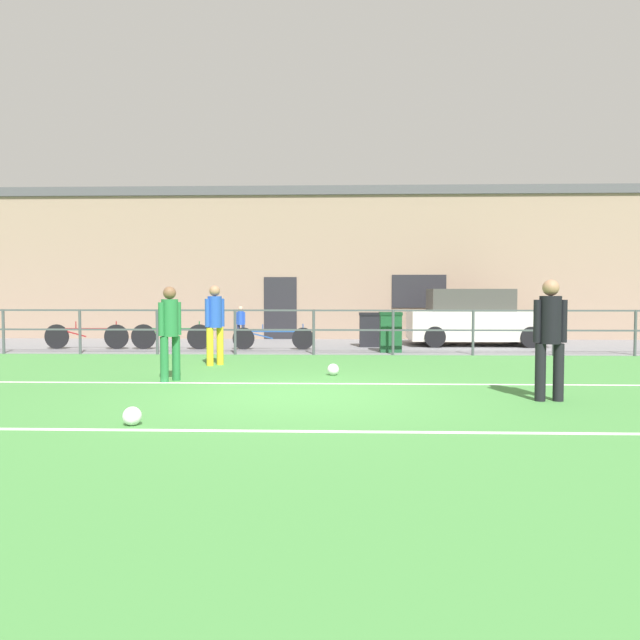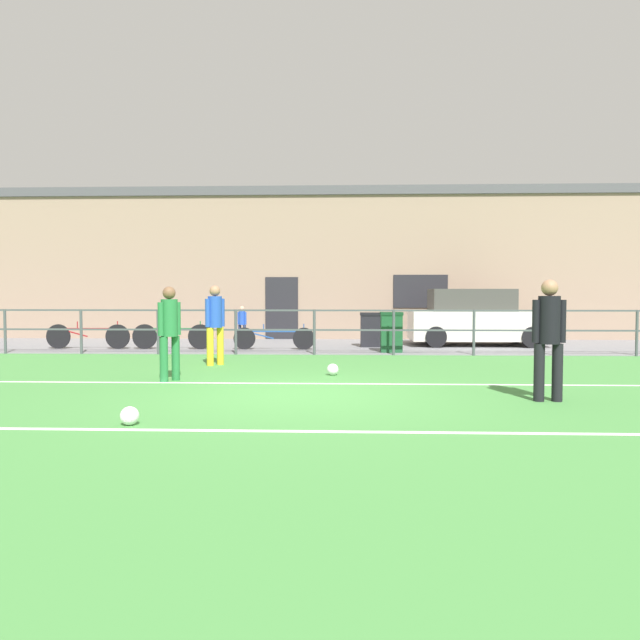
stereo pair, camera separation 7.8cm
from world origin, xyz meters
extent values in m
cube|color=#478C42|center=(0.00, 0.00, -0.02)|extent=(60.00, 44.00, 0.04)
cube|color=white|center=(0.00, 1.15, 0.00)|extent=(36.00, 0.11, 0.00)
cube|color=white|center=(0.00, -2.46, 0.00)|extent=(36.00, 0.11, 0.00)
cube|color=slate|center=(0.00, 8.50, 0.01)|extent=(48.00, 5.00, 0.02)
cylinder|color=#474C51|center=(-8.00, 6.00, 0.57)|extent=(0.07, 0.07, 1.15)
cylinder|color=#474C51|center=(-6.00, 6.00, 0.57)|extent=(0.07, 0.07, 1.15)
cylinder|color=#474C51|center=(-4.00, 6.00, 0.57)|extent=(0.07, 0.07, 1.15)
cylinder|color=#474C51|center=(-2.00, 6.00, 0.57)|extent=(0.07, 0.07, 1.15)
cylinder|color=#474C51|center=(0.00, 6.00, 0.57)|extent=(0.07, 0.07, 1.15)
cylinder|color=#474C51|center=(2.00, 6.00, 0.57)|extent=(0.07, 0.07, 1.15)
cylinder|color=#474C51|center=(4.00, 6.00, 0.57)|extent=(0.07, 0.07, 1.15)
cylinder|color=#474C51|center=(6.00, 6.00, 0.57)|extent=(0.07, 0.07, 1.15)
cylinder|color=#474C51|center=(8.00, 6.00, 0.57)|extent=(0.07, 0.07, 1.15)
cube|color=#474C51|center=(0.00, 6.00, 1.13)|extent=(36.00, 0.04, 0.04)
cube|color=#474C51|center=(0.00, 6.00, 0.63)|extent=(36.00, 0.04, 0.04)
cube|color=gray|center=(0.00, 12.20, 2.42)|extent=(28.00, 2.40, 4.83)
cube|color=#232328|center=(-1.34, 10.98, 1.05)|extent=(1.10, 0.04, 2.10)
cube|color=#232328|center=(3.29, 10.98, 1.62)|extent=(1.80, 0.04, 1.10)
cube|color=#4C4C51|center=(0.00, 12.20, 4.98)|extent=(28.00, 2.56, 0.30)
cylinder|color=black|center=(3.57, -0.41, 0.42)|extent=(0.15, 0.15, 0.83)
cylinder|color=black|center=(3.84, -0.41, 0.42)|extent=(0.15, 0.15, 0.83)
cylinder|color=black|center=(3.71, -0.41, 1.18)|extent=(0.31, 0.31, 0.69)
sphere|color=#A37556|center=(3.71, -0.41, 1.64)|extent=(0.24, 0.24, 0.24)
cylinder|color=black|center=(3.52, -0.42, 1.16)|extent=(0.11, 0.11, 0.62)
cylinder|color=black|center=(3.89, -0.41, 1.16)|extent=(0.11, 0.11, 0.62)
cylinder|color=gold|center=(-1.95, 3.83, 0.41)|extent=(0.15, 0.15, 0.82)
cylinder|color=gold|center=(-2.13, 3.65, 0.41)|extent=(0.15, 0.15, 0.82)
cylinder|color=blue|center=(-2.04, 3.74, 1.16)|extent=(0.30, 0.30, 0.68)
sphere|color=#A37556|center=(-2.04, 3.74, 1.61)|extent=(0.23, 0.23, 0.23)
cylinder|color=blue|center=(-1.91, 3.87, 1.14)|extent=(0.11, 0.11, 0.61)
cylinder|color=blue|center=(-2.17, 3.61, 1.14)|extent=(0.11, 0.11, 0.61)
cylinder|color=#237038|center=(-2.42, 1.26, 0.40)|extent=(0.15, 0.15, 0.80)
cylinder|color=#237038|center=(-2.26, 1.46, 0.40)|extent=(0.15, 0.15, 0.80)
cylinder|color=#237038|center=(-2.34, 1.36, 1.13)|extent=(0.29, 0.29, 0.66)
sphere|color=brown|center=(-2.34, 1.36, 1.57)|extent=(0.23, 0.23, 0.23)
cylinder|color=#237038|center=(-2.46, 1.22, 1.11)|extent=(0.10, 0.10, 0.59)
cylinder|color=#237038|center=(-2.23, 1.50, 1.11)|extent=(0.10, 0.10, 0.59)
sphere|color=white|center=(0.54, 2.22, 0.11)|extent=(0.22, 0.22, 0.22)
sphere|color=white|center=(-1.78, -2.22, 0.11)|extent=(0.22, 0.22, 0.22)
cylinder|color=#232D4C|center=(-2.42, 9.82, 0.29)|extent=(0.10, 0.10, 0.54)
cylinder|color=#232D4C|center=(-2.58, 9.87, 0.29)|extent=(0.10, 0.10, 0.54)
cylinder|color=blue|center=(-2.50, 9.85, 0.78)|extent=(0.20, 0.20, 0.44)
sphere|color=tan|center=(-2.50, 9.85, 1.07)|extent=(0.15, 0.15, 0.15)
cylinder|color=blue|center=(-2.38, 9.81, 0.77)|extent=(0.07, 0.07, 0.40)
cylinder|color=blue|center=(-2.61, 9.89, 0.77)|extent=(0.07, 0.07, 0.40)
cube|color=silver|center=(4.70, 8.82, 0.61)|extent=(3.96, 1.76, 0.85)
cube|color=#43413E|center=(4.50, 8.82, 1.36)|extent=(2.37, 1.48, 0.65)
cylinder|color=black|center=(3.36, 7.98, 0.32)|extent=(0.60, 0.18, 0.60)
cylinder|color=black|center=(6.05, 7.98, 0.32)|extent=(0.60, 0.18, 0.60)
cylinder|color=black|center=(3.36, 9.67, 0.32)|extent=(0.60, 0.18, 0.60)
cylinder|color=black|center=(6.05, 9.67, 0.32)|extent=(0.60, 0.18, 0.60)
cylinder|color=black|center=(-7.18, 7.20, 0.36)|extent=(0.68, 0.04, 0.68)
cylinder|color=black|center=(-5.51, 7.20, 0.36)|extent=(0.68, 0.04, 0.68)
cube|color=maroon|center=(-6.35, 7.20, 0.58)|extent=(1.31, 0.04, 0.04)
cube|color=maroon|center=(-6.76, 7.20, 0.47)|extent=(0.82, 0.03, 0.24)
cylinder|color=maroon|center=(-6.64, 7.20, 0.68)|extent=(0.03, 0.03, 0.20)
cylinder|color=maroon|center=(-5.51, 7.20, 0.65)|extent=(0.03, 0.03, 0.28)
cylinder|color=black|center=(-1.98, 7.20, 0.32)|extent=(0.60, 0.04, 0.60)
cylinder|color=black|center=(-0.35, 7.20, 0.32)|extent=(0.60, 0.04, 0.60)
cube|color=#234C99|center=(-1.16, 7.20, 0.52)|extent=(1.27, 0.04, 0.04)
cube|color=#234C99|center=(-1.57, 7.20, 0.42)|extent=(0.80, 0.03, 0.22)
cylinder|color=#234C99|center=(-1.45, 7.20, 0.62)|extent=(0.03, 0.03, 0.20)
cylinder|color=#234C99|center=(-0.35, 7.20, 0.59)|extent=(0.03, 0.03, 0.28)
cylinder|color=black|center=(-4.75, 7.20, 0.36)|extent=(0.69, 0.04, 0.69)
cylinder|color=black|center=(-3.20, 7.20, 0.36)|extent=(0.69, 0.04, 0.69)
cube|color=#1E6633|center=(-3.97, 7.20, 0.59)|extent=(1.21, 0.04, 0.04)
cube|color=#1E6633|center=(-4.36, 7.20, 0.48)|extent=(0.76, 0.03, 0.25)
cylinder|color=#1E6633|center=(-4.25, 7.20, 0.69)|extent=(0.03, 0.03, 0.20)
cylinder|color=#1E6633|center=(-3.20, 7.20, 0.66)|extent=(0.03, 0.03, 0.28)
cube|color=#194C28|center=(1.99, 6.63, 0.50)|extent=(0.55, 0.46, 0.97)
cube|color=#143D20|center=(1.99, 6.63, 1.03)|extent=(0.58, 0.50, 0.08)
cube|color=black|center=(1.51, 8.18, 0.47)|extent=(0.56, 0.47, 0.90)
cube|color=black|center=(1.51, 8.18, 0.96)|extent=(0.59, 0.50, 0.08)
camera|label=1|loc=(0.68, -9.22, 1.57)|focal=33.93mm
camera|label=2|loc=(0.76, -9.22, 1.57)|focal=33.93mm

